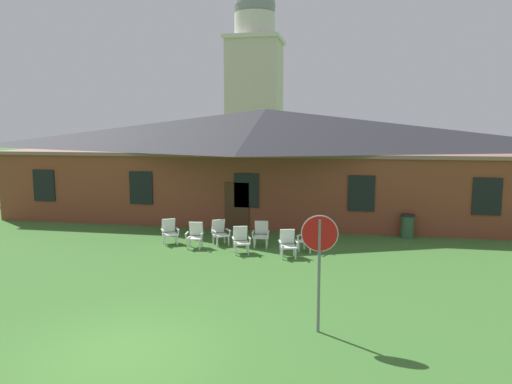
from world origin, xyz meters
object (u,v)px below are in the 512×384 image
lawn_chair_middle (241,239)px  lawn_chair_under_eave (309,237)px  lawn_chair_left_end (220,232)px  trash_bin (407,226)px  lawn_chair_by_porch (169,231)px  lawn_chair_far_side (288,243)px  lawn_chair_near_door (195,234)px  lawn_chair_right_end (261,233)px  stop_sign (319,249)px

lawn_chair_middle → lawn_chair_under_eave: bearing=17.8°
lawn_chair_left_end → trash_bin: size_ratio=0.98×
lawn_chair_by_porch → lawn_chair_far_side: 4.89m
lawn_chair_near_door → lawn_chair_right_end: 2.49m
lawn_chair_right_end → lawn_chair_middle: bearing=-116.0°
lawn_chair_under_eave → trash_bin: 4.73m
lawn_chair_near_door → lawn_chair_right_end: bearing=15.6°
lawn_chair_by_porch → trash_bin: bearing=16.5°
lawn_chair_left_end → lawn_chair_under_eave: (3.46, -0.33, 0.00)m
lawn_chair_by_porch → lawn_chair_right_end: bearing=3.9°
lawn_chair_under_eave → lawn_chair_right_end: bearing=169.3°
lawn_chair_by_porch → lawn_chair_right_end: 3.59m
lawn_chair_by_porch → lawn_chair_under_eave: 5.43m
lawn_chair_left_end → lawn_chair_far_side: 3.10m
lawn_chair_left_end → trash_bin: (7.25, 2.50, -0.00)m
lawn_chair_by_porch → trash_bin: size_ratio=0.98×
lawn_chair_left_end → trash_bin: 7.67m
stop_sign → lawn_chair_near_door: (-5.01, 6.75, -1.37)m
lawn_chair_by_porch → lawn_chair_far_side: (4.77, -1.10, 0.00)m
stop_sign → lawn_chair_under_eave: (-0.77, 7.08, -1.37)m
stop_sign → lawn_chair_under_eave: size_ratio=2.74×
lawn_chair_under_eave → trash_bin: bearing=36.7°
lawn_chair_left_end → trash_bin: trash_bin is taller
lawn_chair_right_end → lawn_chair_by_porch: bearing=-176.1°
lawn_chair_left_end → lawn_chair_right_end: 1.62m
stop_sign → lawn_chair_under_eave: 7.25m
lawn_chair_far_side → lawn_chair_under_eave: same height
lawn_chair_under_eave → lawn_chair_far_side: bearing=-123.4°
lawn_chair_near_door → lawn_chair_far_side: size_ratio=1.00×
stop_sign → lawn_chair_middle: 7.19m
lawn_chair_middle → lawn_chair_under_eave: (2.38, 0.77, 0.00)m
stop_sign → lawn_chair_far_side: bearing=103.2°
lawn_chair_by_porch → lawn_chair_near_door: bearing=-19.7°
lawn_chair_right_end → trash_bin: bearing=23.7°
lawn_chair_far_side → lawn_chair_under_eave: 1.19m
lawn_chair_near_door → lawn_chair_far_side: 3.64m
lawn_chair_by_porch → lawn_chair_far_side: same height
lawn_chair_by_porch → lawn_chair_right_end: (3.58, 0.25, 0.00)m
lawn_chair_near_door → trash_bin: (8.03, 3.15, -0.00)m
trash_bin → lawn_chair_middle: bearing=-149.8°
lawn_chair_left_end → lawn_chair_middle: (1.07, -1.09, 0.00)m
lawn_chair_left_end → lawn_chair_right_end: same height
lawn_chair_middle → trash_bin: trash_bin is taller
lawn_chair_far_side → lawn_chair_right_end: bearing=131.4°
lawn_chair_by_porch → lawn_chair_near_door: same height
trash_bin → lawn_chair_under_eave: bearing=-143.3°
lawn_chair_left_end → lawn_chair_under_eave: 3.47m
lawn_chair_right_end → lawn_chair_under_eave: 1.87m
stop_sign → lawn_chair_left_end: size_ratio=2.74×
lawn_chair_middle → lawn_chair_under_eave: size_ratio=1.00×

